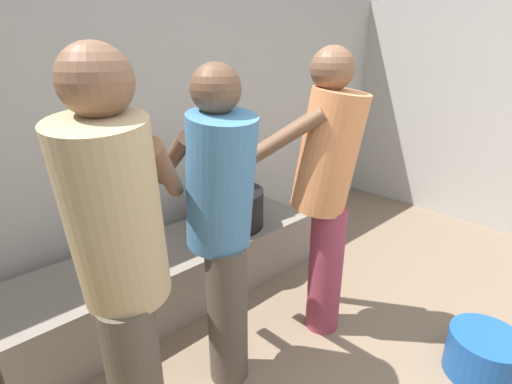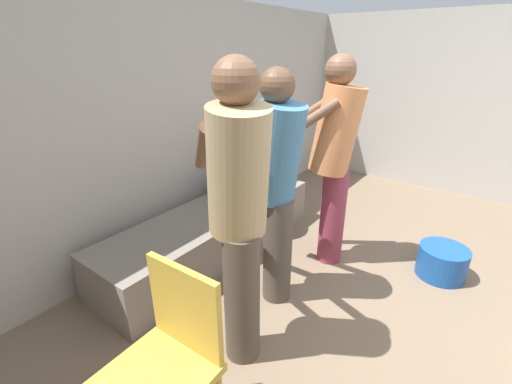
{
  "view_description": "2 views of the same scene",
  "coord_description": "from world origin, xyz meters",
  "px_view_note": "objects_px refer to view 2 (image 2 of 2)",
  "views": [
    {
      "loc": [
        -1.18,
        0.07,
        1.63
      ],
      "look_at": [
        0.2,
        1.56,
        0.85
      ],
      "focal_mm": 26.51,
      "sensor_mm": 36.0,
      "label": 1
    },
    {
      "loc": [
        -1.96,
        0.2,
        1.67
      ],
      "look_at": [
        -0.03,
        1.64,
        0.66
      ],
      "focal_mm": 24.14,
      "sensor_mm": 36.0,
      "label": 2
    }
  ],
  "objects_px": {
    "cook_in_orange_shirt": "(334,152)",
    "cook_in_blue_shirt": "(276,179)",
    "cooking_pot_main": "(248,180)",
    "bucket_blue_plastic": "(442,262)",
    "chair_yellow": "(168,361)",
    "cook_in_tan_shirt": "(239,205)"
  },
  "relations": [
    {
      "from": "bucket_blue_plastic",
      "to": "cooking_pot_main",
      "type": "bearing_deg",
      "value": 101.49
    },
    {
      "from": "cook_in_tan_shirt",
      "to": "chair_yellow",
      "type": "distance_m",
      "value": 0.75
    },
    {
      "from": "cook_in_orange_shirt",
      "to": "cook_in_blue_shirt",
      "type": "bearing_deg",
      "value": 171.12
    },
    {
      "from": "cook_in_orange_shirt",
      "to": "cook_in_tan_shirt",
      "type": "xyz_separation_m",
      "value": [
        -1.17,
        -0.03,
        0.01
      ]
    },
    {
      "from": "cook_in_orange_shirt",
      "to": "bucket_blue_plastic",
      "type": "bearing_deg",
      "value": -68.71
    },
    {
      "from": "cook_in_tan_shirt",
      "to": "bucket_blue_plastic",
      "type": "bearing_deg",
      "value": -28.55
    },
    {
      "from": "chair_yellow",
      "to": "bucket_blue_plastic",
      "type": "xyz_separation_m",
      "value": [
        2.09,
        -0.72,
        -0.37
      ]
    },
    {
      "from": "cook_in_blue_shirt",
      "to": "cook_in_tan_shirt",
      "type": "bearing_deg",
      "value": -166.4
    },
    {
      "from": "cooking_pot_main",
      "to": "cook_in_blue_shirt",
      "type": "relative_size",
      "value": 0.46
    },
    {
      "from": "cook_in_blue_shirt",
      "to": "chair_yellow",
      "type": "relative_size",
      "value": 1.79
    },
    {
      "from": "cook_in_orange_shirt",
      "to": "cook_in_blue_shirt",
      "type": "relative_size",
      "value": 1.04
    },
    {
      "from": "chair_yellow",
      "to": "cook_in_orange_shirt",
      "type": "bearing_deg",
      "value": 4.07
    },
    {
      "from": "cooking_pot_main",
      "to": "bucket_blue_plastic",
      "type": "relative_size",
      "value": 2.0
    },
    {
      "from": "cook_in_orange_shirt",
      "to": "chair_yellow",
      "type": "height_order",
      "value": "cook_in_orange_shirt"
    },
    {
      "from": "cook_in_tan_shirt",
      "to": "cook_in_blue_shirt",
      "type": "relative_size",
      "value": 1.05
    },
    {
      "from": "cook_in_blue_shirt",
      "to": "cook_in_orange_shirt",
      "type": "bearing_deg",
      "value": -8.88
    },
    {
      "from": "chair_yellow",
      "to": "bucket_blue_plastic",
      "type": "relative_size",
      "value": 2.43
    },
    {
      "from": "cook_in_orange_shirt",
      "to": "chair_yellow",
      "type": "bearing_deg",
      "value": -175.93
    },
    {
      "from": "cooking_pot_main",
      "to": "bucket_blue_plastic",
      "type": "distance_m",
      "value": 1.74
    },
    {
      "from": "cooking_pot_main",
      "to": "bucket_blue_plastic",
      "type": "xyz_separation_m",
      "value": [
        0.34,
        -1.66,
        -0.41
      ]
    },
    {
      "from": "cook_in_tan_shirt",
      "to": "bucket_blue_plastic",
      "type": "xyz_separation_m",
      "value": [
        1.5,
        -0.81,
        -0.82
      ]
    },
    {
      "from": "cook_in_orange_shirt",
      "to": "cook_in_tan_shirt",
      "type": "relative_size",
      "value": 0.99
    }
  ]
}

